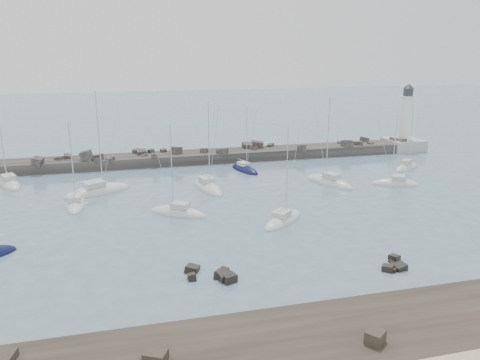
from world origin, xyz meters
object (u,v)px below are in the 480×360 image
object	(u,v)px
sailboat_7	(245,170)
sailboat_0	(9,184)
lighthouse	(404,135)
sailboat_11	(406,168)
sailboat_2	(76,205)
sailboat_9	(329,183)
sailboat_8	(395,184)
sailboat_5	(208,188)
sailboat_4	(178,213)
sailboat_3	(98,192)
sailboat_6	(283,221)

from	to	relation	value
sailboat_7	sailboat_0	bearing A→B (deg)	179.33
lighthouse	sailboat_11	xyz separation A→B (m)	(-8.91, -14.90, -2.93)
sailboat_2	sailboat_9	xyz separation A→B (m)	(38.33, 1.64, 0.01)
sailboat_0	sailboat_8	xyz separation A→B (m)	(59.14, -15.13, -0.01)
lighthouse	sailboat_5	size ratio (longest dim) A/B	1.01
sailboat_8	sailboat_0	bearing A→B (deg)	165.65
sailboat_4	sailboat_7	bearing A→B (deg)	54.29
lighthouse	sailboat_3	bearing A→B (deg)	-165.12
sailboat_6	sailboat_8	bearing A→B (deg)	26.03
sailboat_3	sailboat_11	world-z (taller)	sailboat_3
lighthouse	sailboat_11	bearing A→B (deg)	-120.87
sailboat_5	sailboat_6	bearing A→B (deg)	-68.17
sailboat_0	sailboat_6	size ratio (longest dim) A/B	1.12
sailboat_5	sailboat_8	size ratio (longest dim) A/B	1.22
sailboat_0	sailboat_5	bearing A→B (deg)	-18.23
sailboat_11	sailboat_9	bearing A→B (deg)	-162.69
sailboat_0	sailboat_7	size ratio (longest dim) A/B	1.17
sailboat_2	sailboat_9	world-z (taller)	sailboat_9
sailboat_6	sailboat_8	distance (m)	25.10
sailboat_7	sailboat_3	bearing A→B (deg)	-163.08
sailboat_4	sailboat_11	bearing A→B (deg)	18.01
lighthouse	sailboat_3	xyz separation A→B (m)	(-61.99, -16.47, -2.94)
sailboat_8	sailboat_9	distance (m)	10.27
sailboat_0	sailboat_5	world-z (taller)	sailboat_5
sailboat_2	sailboat_3	bearing A→B (deg)	63.75
lighthouse	sailboat_9	xyz separation A→B (m)	(-26.38, -20.35, -2.94)
sailboat_0	sailboat_3	distance (m)	15.94
sailboat_7	sailboat_11	xyz separation A→B (m)	(28.43, -5.93, 0.03)
sailboat_11	sailboat_4	bearing A→B (deg)	-161.99
sailboat_4	sailboat_6	xyz separation A→B (m)	(12.35, -5.90, -0.01)
sailboat_5	sailboat_7	world-z (taller)	sailboat_5
sailboat_6	sailboat_7	distance (m)	25.77
sailboat_5	sailboat_9	distance (m)	19.44
sailboat_6	sailboat_9	world-z (taller)	sailboat_9
sailboat_3	sailboat_9	distance (m)	35.82
sailboat_3	sailboat_7	xyz separation A→B (m)	(24.65, 7.50, -0.02)
sailboat_2	sailboat_11	distance (m)	56.25
lighthouse	sailboat_11	size ratio (longest dim) A/B	1.26
sailboat_0	sailboat_6	bearing A→B (deg)	-35.55
sailboat_8	sailboat_9	xyz separation A→B (m)	(-9.72, 3.31, 0.01)
sailboat_4	sailboat_5	xyz separation A→B (m)	(5.85, 10.34, 0.01)
sailboat_2	sailboat_8	world-z (taller)	sailboat_2
sailboat_7	lighthouse	bearing A→B (deg)	13.52
sailboat_0	sailboat_6	distance (m)	44.97
sailboat_4	sailboat_7	xyz separation A→B (m)	(14.23, 19.80, -0.01)
sailboat_8	sailboat_11	size ratio (longest dim) A/B	1.03
sailboat_5	lighthouse	bearing A→B (deg)	21.96
sailboat_6	sailboat_3	bearing A→B (deg)	141.36
lighthouse	sailboat_6	distance (m)	52.43
sailboat_4	sailboat_9	bearing A→B (deg)	18.49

